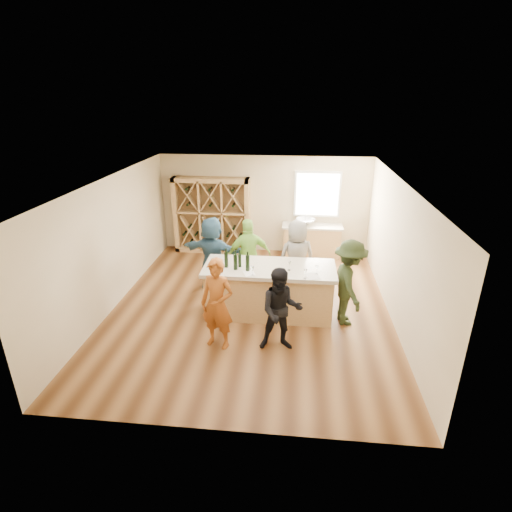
# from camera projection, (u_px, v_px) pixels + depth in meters

# --- Properties ---
(floor) EXTENTS (6.00, 7.00, 0.10)m
(floor) POSITION_uv_depth(u_px,v_px,m) (251.00, 309.00, 8.86)
(floor) COLOR brown
(floor) RESTS_ON ground
(ceiling) EXTENTS (6.00, 7.00, 0.10)m
(ceiling) POSITION_uv_depth(u_px,v_px,m) (250.00, 179.00, 7.76)
(ceiling) COLOR white
(ceiling) RESTS_ON ground
(wall_back) EXTENTS (6.00, 0.10, 2.80)m
(wall_back) POSITION_uv_depth(u_px,v_px,m) (264.00, 204.00, 11.57)
(wall_back) COLOR beige
(wall_back) RESTS_ON ground
(wall_front) EXTENTS (6.00, 0.10, 2.80)m
(wall_front) POSITION_uv_depth(u_px,v_px,m) (218.00, 350.00, 5.04)
(wall_front) COLOR beige
(wall_front) RESTS_ON ground
(wall_left) EXTENTS (0.10, 7.00, 2.80)m
(wall_left) POSITION_uv_depth(u_px,v_px,m) (110.00, 243.00, 8.60)
(wall_left) COLOR beige
(wall_left) RESTS_ON ground
(wall_right) EXTENTS (0.10, 7.00, 2.80)m
(wall_right) POSITION_uv_depth(u_px,v_px,m) (401.00, 254.00, 8.02)
(wall_right) COLOR beige
(wall_right) RESTS_ON ground
(window_frame) EXTENTS (1.30, 0.06, 1.30)m
(window_frame) POSITION_uv_depth(u_px,v_px,m) (317.00, 194.00, 11.23)
(window_frame) COLOR white
(window_frame) RESTS_ON wall_back
(window_pane) EXTENTS (1.18, 0.01, 1.18)m
(window_pane) POSITION_uv_depth(u_px,v_px,m) (317.00, 195.00, 11.19)
(window_pane) COLOR white
(window_pane) RESTS_ON wall_back
(wine_rack) EXTENTS (2.20, 0.45, 2.20)m
(wine_rack) POSITION_uv_depth(u_px,v_px,m) (212.00, 215.00, 11.57)
(wine_rack) COLOR tan
(wine_rack) RESTS_ON floor
(back_counter_base) EXTENTS (1.60, 0.58, 0.86)m
(back_counter_base) POSITION_uv_depth(u_px,v_px,m) (311.00, 241.00, 11.49)
(back_counter_base) COLOR tan
(back_counter_base) RESTS_ON floor
(back_counter_top) EXTENTS (1.70, 0.62, 0.06)m
(back_counter_top) POSITION_uv_depth(u_px,v_px,m) (312.00, 226.00, 11.31)
(back_counter_top) COLOR beige
(back_counter_top) RESTS_ON back_counter_base
(sink) EXTENTS (0.54, 0.54, 0.19)m
(sink) POSITION_uv_depth(u_px,v_px,m) (305.00, 222.00, 11.29)
(sink) COLOR silver
(sink) RESTS_ON back_counter_top
(faucet) EXTENTS (0.02, 0.02, 0.30)m
(faucet) POSITION_uv_depth(u_px,v_px,m) (305.00, 218.00, 11.43)
(faucet) COLOR silver
(faucet) RESTS_ON back_counter_top
(tasting_counter_base) EXTENTS (2.60, 1.00, 1.00)m
(tasting_counter_base) POSITION_uv_depth(u_px,v_px,m) (269.00, 292.00, 8.45)
(tasting_counter_base) COLOR tan
(tasting_counter_base) RESTS_ON floor
(tasting_counter_top) EXTENTS (2.72, 1.12, 0.08)m
(tasting_counter_top) POSITION_uv_depth(u_px,v_px,m) (269.00, 268.00, 8.25)
(tasting_counter_top) COLOR beige
(tasting_counter_top) RESTS_ON tasting_counter_base
(wine_bottle_a) EXTENTS (0.09, 0.09, 0.33)m
(wine_bottle_a) POSITION_uv_depth(u_px,v_px,m) (226.00, 260.00, 8.15)
(wine_bottle_a) COLOR black
(wine_bottle_a) RESTS_ON tasting_counter_top
(wine_bottle_b) EXTENTS (0.10, 0.10, 0.33)m
(wine_bottle_b) POSITION_uv_depth(u_px,v_px,m) (235.00, 262.00, 8.04)
(wine_bottle_b) COLOR black
(wine_bottle_b) RESTS_ON tasting_counter_top
(wine_bottle_c) EXTENTS (0.09, 0.09, 0.29)m
(wine_bottle_c) POSITION_uv_depth(u_px,v_px,m) (240.00, 260.00, 8.17)
(wine_bottle_c) COLOR black
(wine_bottle_c) RESTS_ON tasting_counter_top
(wine_bottle_d) EXTENTS (0.10, 0.10, 0.33)m
(wine_bottle_d) POSITION_uv_depth(u_px,v_px,m) (248.00, 263.00, 7.98)
(wine_bottle_d) COLOR black
(wine_bottle_d) RESTS_ON tasting_counter_top
(wine_glass_a) EXTENTS (0.08, 0.08, 0.20)m
(wine_glass_a) POSITION_uv_depth(u_px,v_px,m) (252.00, 271.00, 7.80)
(wine_glass_a) COLOR white
(wine_glass_a) RESTS_ON tasting_counter_top
(wine_glass_b) EXTENTS (0.06, 0.06, 0.17)m
(wine_glass_b) POSITION_uv_depth(u_px,v_px,m) (280.00, 273.00, 7.75)
(wine_glass_b) COLOR white
(wine_glass_b) RESTS_ON tasting_counter_top
(wine_glass_c) EXTENTS (0.08, 0.08, 0.20)m
(wine_glass_c) POSITION_uv_depth(u_px,v_px,m) (305.00, 274.00, 7.67)
(wine_glass_c) COLOR white
(wine_glass_c) RESTS_ON tasting_counter_top
(wine_glass_d) EXTENTS (0.07, 0.07, 0.19)m
(wine_glass_d) POSITION_uv_depth(u_px,v_px,m) (289.00, 266.00, 8.03)
(wine_glass_d) COLOR white
(wine_glass_d) RESTS_ON tasting_counter_top
(wine_glass_e) EXTENTS (0.08, 0.08, 0.17)m
(wine_glass_e) POSITION_uv_depth(u_px,v_px,m) (317.00, 270.00, 7.86)
(wine_glass_e) COLOR white
(wine_glass_e) RESTS_ON tasting_counter_top
(tasting_menu_a) EXTENTS (0.30, 0.34, 0.00)m
(tasting_menu_a) POSITION_uv_depth(u_px,v_px,m) (249.00, 273.00, 7.93)
(tasting_menu_a) COLOR white
(tasting_menu_a) RESTS_ON tasting_counter_top
(tasting_menu_b) EXTENTS (0.31, 0.35, 0.00)m
(tasting_menu_b) POSITION_uv_depth(u_px,v_px,m) (278.00, 275.00, 7.84)
(tasting_menu_b) COLOR white
(tasting_menu_b) RESTS_ON tasting_counter_top
(tasting_menu_c) EXTENTS (0.34, 0.38, 0.00)m
(tasting_menu_c) POSITION_uv_depth(u_px,v_px,m) (313.00, 276.00, 7.81)
(tasting_menu_c) COLOR white
(tasting_menu_c) RESTS_ON tasting_counter_top
(person_near_left) EXTENTS (0.74, 0.62, 1.74)m
(person_near_left) POSITION_uv_depth(u_px,v_px,m) (217.00, 304.00, 7.20)
(person_near_left) COLOR #994C19
(person_near_left) RESTS_ON floor
(person_near_right) EXTENTS (0.82, 0.51, 1.60)m
(person_near_right) POSITION_uv_depth(u_px,v_px,m) (281.00, 310.00, 7.14)
(person_near_right) COLOR black
(person_near_right) RESTS_ON floor
(person_server) EXTENTS (0.72, 1.23, 1.79)m
(person_server) POSITION_uv_depth(u_px,v_px,m) (349.00, 283.00, 7.95)
(person_server) COLOR #263319
(person_server) RESTS_ON floor
(person_far_mid) EXTENTS (1.16, 0.83, 1.78)m
(person_far_mid) POSITION_uv_depth(u_px,v_px,m) (249.00, 256.00, 9.26)
(person_far_mid) COLOR #8CC64C
(person_far_mid) RESTS_ON floor
(person_far_right) EXTENTS (1.01, 0.82, 1.78)m
(person_far_right) POSITION_uv_depth(u_px,v_px,m) (297.00, 258.00, 9.16)
(person_far_right) COLOR slate
(person_far_right) RESTS_ON floor
(person_far_left) EXTENTS (1.74, 0.95, 1.78)m
(person_far_left) POSITION_uv_depth(u_px,v_px,m) (213.00, 253.00, 9.42)
(person_far_left) COLOR #335972
(person_far_left) RESTS_ON floor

